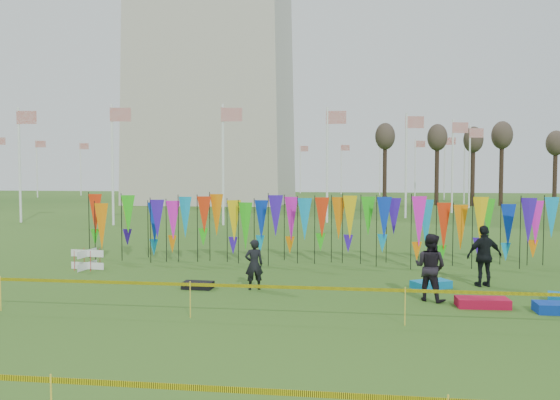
# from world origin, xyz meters

# --- Properties ---
(ground) EXTENTS (160.00, 160.00, 0.00)m
(ground) POSITION_xyz_m (0.00, 0.00, 0.00)
(ground) COLOR #244A15
(ground) RESTS_ON ground
(flagpole_ring) EXTENTS (57.40, 56.16, 8.00)m
(flagpole_ring) POSITION_xyz_m (-14.00, 48.00, 4.00)
(flagpole_ring) COLOR white
(flagpole_ring) RESTS_ON ground
(banner_row) EXTENTS (18.64, 0.64, 2.52)m
(banner_row) POSITION_xyz_m (0.28, 6.58, 1.64)
(banner_row) COLOR black
(banner_row) RESTS_ON ground
(caution_tape_near) EXTENTS (26.00, 0.02, 0.90)m
(caution_tape_near) POSITION_xyz_m (-0.22, -1.63, 0.78)
(caution_tape_near) COLOR #F4E105
(caution_tape_near) RESTS_ON ground
(caution_tape_far) EXTENTS (26.00, 0.02, 0.90)m
(caution_tape_far) POSITION_xyz_m (-0.22, -7.76, 0.78)
(caution_tape_far) COLOR #F4E105
(caution_tape_far) RESTS_ON ground
(box_kite) EXTENTS (0.66, 0.66, 0.73)m
(box_kite) POSITION_xyz_m (-7.80, 4.23, 0.37)
(box_kite) COLOR red
(box_kite) RESTS_ON ground
(person_left) EXTENTS (0.66, 0.57, 1.53)m
(person_left) POSITION_xyz_m (-1.18, 1.72, 0.76)
(person_left) COLOR black
(person_left) RESTS_ON ground
(person_mid) EXTENTS (1.06, 0.95, 1.86)m
(person_mid) POSITION_xyz_m (3.89, 0.98, 0.93)
(person_mid) COLOR black
(person_mid) RESTS_ON ground
(person_right) EXTENTS (1.24, 0.89, 1.90)m
(person_right) POSITION_xyz_m (5.81, 3.09, 0.95)
(person_right) COLOR black
(person_right) RESTS_ON ground
(kite_bag_turquoise) EXTENTS (1.30, 1.08, 0.23)m
(kite_bag_turquoise) POSITION_xyz_m (4.15, 2.62, 0.12)
(kite_bag_turquoise) COLOR #0B77B3
(kite_bag_turquoise) RESTS_ON ground
(kite_bag_blue) EXTENTS (1.20, 0.64, 0.25)m
(kite_bag_blue) POSITION_xyz_m (6.96, 0.04, 0.13)
(kite_bag_blue) COLOR #0A33A4
(kite_bag_blue) RESTS_ON ground
(kite_bag_red) EXTENTS (1.36, 0.67, 0.24)m
(kite_bag_red) POSITION_xyz_m (5.16, 0.40, 0.12)
(kite_bag_red) COLOR #B40C2D
(kite_bag_red) RESTS_ON ground
(kite_bag_black) EXTENTS (0.93, 0.57, 0.21)m
(kite_bag_black) POSITION_xyz_m (-2.90, 1.62, 0.10)
(kite_bag_black) COLOR black
(kite_bag_black) RESTS_ON ground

